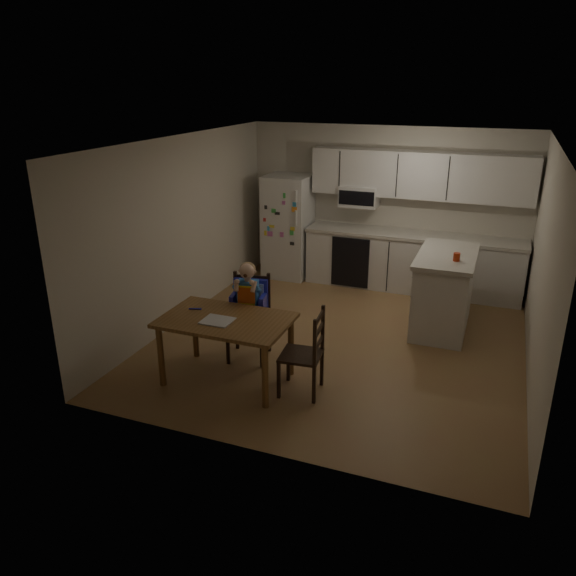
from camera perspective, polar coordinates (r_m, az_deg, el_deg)
The scene contains 10 objects.
room at distance 7.33m, azimuth 6.64°, elevation 5.14°, with size 4.52×5.01×2.51m.
refrigerator at distance 9.43m, azimuth 0.00°, elevation 6.27°, with size 0.72×0.70×1.70m, color silver.
kitchen_run at distance 9.00m, azimuth 12.53°, elevation 5.25°, with size 3.37×0.62×2.15m.
kitchen_island at distance 7.75m, azimuth 15.54°, elevation -0.28°, with size 0.74×1.41×1.04m.
red_cup at distance 7.31m, azimuth 16.76°, elevation 3.04°, with size 0.08×0.08×0.10m, color red.
dining_table at distance 6.15m, azimuth -6.31°, elevation -3.95°, with size 1.39×0.89×0.75m.
napkin at distance 6.05m, azimuth -7.20°, elevation -3.32°, with size 0.32×0.28×0.01m, color silver.
toddler_spoon at distance 6.39m, azimuth -9.52°, elevation -2.09°, with size 0.02×0.02×0.12m, color #2629BA.
chair_booster at distance 6.63m, azimuth -3.98°, elevation -1.25°, with size 0.53×0.53×1.20m.
chair_side at distance 5.91m, azimuth 2.22°, elevation -6.09°, with size 0.46×0.46×0.95m.
Camera 1 is at (1.74, -6.37, 3.19)m, focal length 35.00 mm.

